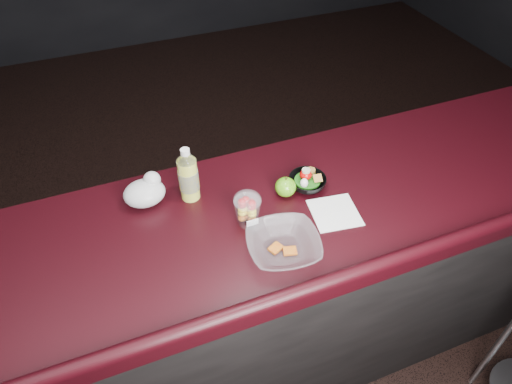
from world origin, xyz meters
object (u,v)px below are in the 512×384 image
(green_apple, at_px, (286,187))
(fruit_cup, at_px, (248,209))
(lemonade_bottle, at_px, (189,178))
(takeout_bowl, at_px, (283,245))
(snack_bowl, at_px, (307,182))

(green_apple, bearing_deg, fruit_cup, -154.97)
(lemonade_bottle, distance_m, fruit_cup, 0.25)
(takeout_bowl, bearing_deg, lemonade_bottle, 120.29)
(green_apple, distance_m, takeout_bowl, 0.27)
(takeout_bowl, bearing_deg, green_apple, 64.42)
(fruit_cup, bearing_deg, snack_bowl, 18.68)
(fruit_cup, bearing_deg, takeout_bowl, -68.95)
(lemonade_bottle, bearing_deg, green_apple, -19.33)
(green_apple, height_order, snack_bowl, green_apple)
(fruit_cup, distance_m, takeout_bowl, 0.17)
(green_apple, relative_size, snack_bowl, 0.48)
(snack_bowl, relative_size, takeout_bowl, 0.63)
(takeout_bowl, bearing_deg, fruit_cup, 111.05)
(fruit_cup, bearing_deg, green_apple, 25.03)
(lemonade_bottle, distance_m, snack_bowl, 0.43)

